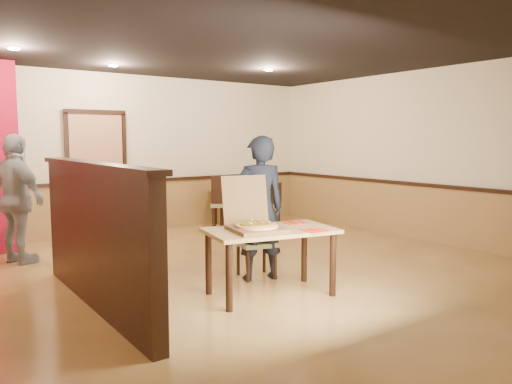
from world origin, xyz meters
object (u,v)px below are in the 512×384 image
side_table (230,199)px  side_chair_right (268,203)px  diner_chair (255,239)px  passerby (17,199)px  diner (259,208)px  main_table (270,239)px  side_chair_left (226,202)px  pizza_box (255,223)px  condiment (236,186)px

side_table → side_chair_right: bearing=-53.5°
diner_chair → passerby: (-2.22, 2.35, 0.41)m
side_chair_right → diner: diner is taller
diner_chair → main_table: bearing=-98.6°
side_chair_left → pizza_box: (-1.66, -3.25, 0.23)m
main_table → side_table: (1.98, 3.91, -0.10)m
side_chair_left → diner: 3.00m
diner_chair → side_chair_right: side_chair_right is taller
side_table → diner: (-1.72, -3.34, 0.34)m
diner_chair → side_table: bearing=76.1°
side_chair_left → diner: size_ratio=0.61×
side_table → condiment: 0.27m
diner_chair → side_chair_right: bearing=64.3°
diner_chair → diner: (-0.03, -0.14, 0.39)m
diner_chair → passerby: 3.26m
side_chair_right → diner: bearing=47.6°
diner_chair → condiment: 3.65m
side_chair_left → pizza_box: bearing=95.6°
diner → pizza_box: 0.69m
main_table → side_table: main_table is taller
side_chair_left → side_table: side_chair_left is taller
passerby → condiment: bearing=-102.5°
side_table → diner: 3.77m
diner_chair → diner: diner is taller
side_table → condiment: (0.11, -0.03, 0.25)m
side_chair_right → pizza_box: bearing=47.4°
main_table → diner: 0.67m
side_table → passerby: (-3.90, -0.85, 0.36)m
passerby → condiment: 4.09m
diner → passerby: 3.31m
main_table → side_chair_right: 4.10m
side_chair_left → passerby: bearing=36.6°
main_table → passerby: size_ratio=0.84×
diner → pizza_box: (-0.44, -0.53, -0.06)m
side_chair_left → passerby: size_ratio=0.59×
pizza_box → side_chair_right: bearing=61.8°
diner_chair → passerby: passerby is taller
side_chair_left → side_table: size_ratio=1.31×
diner_chair → pizza_box: 0.88m
diner → side_table: bearing=-99.7°
pizza_box → condiment: size_ratio=4.29×
diner_chair → side_chair_right: 3.36m
main_table → side_chair_left: side_chair_left is taller
main_table → side_table: bearing=74.1°
side_chair_right → pizza_box: size_ratio=1.22×
side_chair_right → condiment: bearing=-63.0°
side_chair_left → pizza_box: pizza_box is taller
side_chair_left → diner: bearing=98.5°
side_table → main_table: bearing=-116.8°
side_table → passerby: passerby is taller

